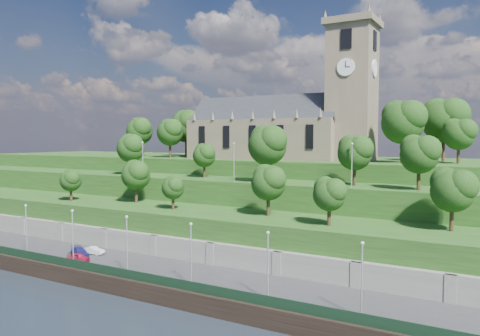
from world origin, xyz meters
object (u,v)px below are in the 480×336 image
Objects in this scene: car_left at (79,257)px; car_right at (80,252)px; church at (287,122)px; car_middle at (93,250)px.

car_right is (-2.10, 2.03, 0.05)m from car_left.
church is 11.20× the size of car_middle.
car_middle is at bearing -0.22° from car_right.
car_left reaches higher than car_middle.
church is 8.98× the size of car_right.
church reaches higher than car_left.
car_right reaches higher than car_middle.
church is 47.55m from car_right.
church is 45.76m from car_middle.
car_right is at bearing -110.18° from church.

